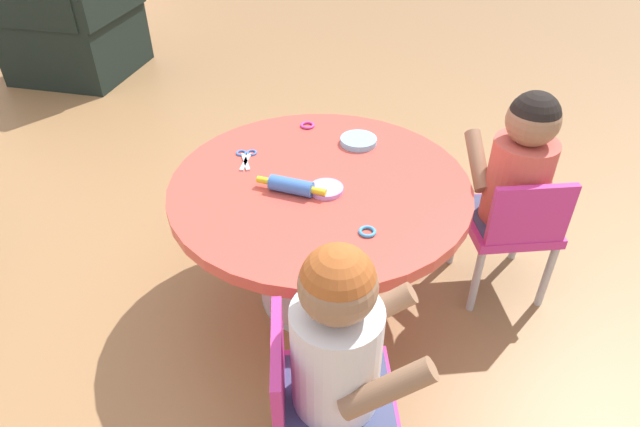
{
  "coord_description": "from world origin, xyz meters",
  "views": [
    {
      "loc": [
        -1.41,
        -0.44,
        1.49
      ],
      "look_at": [
        0.0,
        0.0,
        0.38
      ],
      "focal_mm": 30.77,
      "sensor_mm": 36.0,
      "label": 1
    }
  ],
  "objects": [
    {
      "name": "ground_plane",
      "position": [
        0.0,
        0.0,
        0.0
      ],
      "size": [
        10.0,
        10.0,
        0.0
      ],
      "primitive_type": "plane",
      "color": "#9E7247"
    },
    {
      "name": "craft_table",
      "position": [
        0.0,
        0.0,
        0.4
      ],
      "size": [
        0.98,
        0.98,
        0.51
      ],
      "color": "silver",
      "rests_on": "ground"
    },
    {
      "name": "child_chair_left",
      "position": [
        -0.64,
        -0.2,
        0.31
      ],
      "size": [
        0.39,
        0.39,
        0.54
      ],
      "color": "#B7B7BC",
      "rests_on": "ground"
    },
    {
      "name": "seated_child_left",
      "position": [
        -0.63,
        -0.24,
        0.53
      ],
      "size": [
        0.37,
        0.42,
        0.51
      ],
      "color": "#3F4772",
      "rests_on": "ground"
    },
    {
      "name": "child_chair_right",
      "position": [
        0.23,
        -0.63,
        0.31
      ],
      "size": [
        0.39,
        0.39,
        0.54
      ],
      "color": "#B7B7BC",
      "rests_on": "ground"
    },
    {
      "name": "seated_child_right",
      "position": [
        0.27,
        -0.62,
        0.53
      ],
      "size": [
        0.42,
        0.38,
        0.51
      ],
      "color": "#3F4772",
      "rests_on": "ground"
    },
    {
      "name": "armchair_dark",
      "position": [
        1.57,
        2.15,
        0.31
      ],
      "size": [
        0.76,
        0.77,
        0.85
      ],
      "color": "black",
      "rests_on": "ground"
    },
    {
      "name": "rolling_pin",
      "position": [
        -0.08,
        0.07,
        0.53
      ],
      "size": [
        0.06,
        0.23,
        0.05
      ],
      "color": "#3F72CC",
      "rests_on": "craft_table"
    },
    {
      "name": "craft_scissors",
      "position": [
        0.07,
        0.29,
        0.51
      ],
      "size": [
        0.14,
        0.1,
        0.01
      ],
      "color": "silver",
      "rests_on": "craft_table"
    },
    {
      "name": "playdough_blob_0",
      "position": [
        -0.04,
        -0.03,
        0.51
      ],
      "size": [
        0.11,
        0.11,
        0.02
      ],
      "primitive_type": "cylinder",
      "color": "#CC99E5",
      "rests_on": "craft_table"
    },
    {
      "name": "playdough_blob_1",
      "position": [
        0.28,
        -0.06,
        0.52
      ],
      "size": [
        0.13,
        0.13,
        0.02
      ],
      "primitive_type": "cylinder",
      "color": "#8CCCF2",
      "rests_on": "craft_table"
    },
    {
      "name": "cookie_cutter_0",
      "position": [
        -0.21,
        -0.21,
        0.51
      ],
      "size": [
        0.05,
        0.05,
        0.01
      ],
      "primitive_type": "torus",
      "color": "#3F99D8",
      "rests_on": "craft_table"
    },
    {
      "name": "cookie_cutter_1",
      "position": [
        0.35,
        0.16,
        0.51
      ],
      "size": [
        0.05,
        0.05,
        0.01
      ],
      "primitive_type": "torus",
      "color": "#D83FA5",
      "rests_on": "craft_table"
    }
  ]
}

